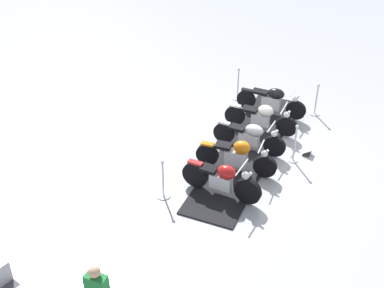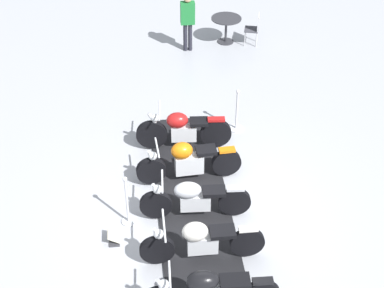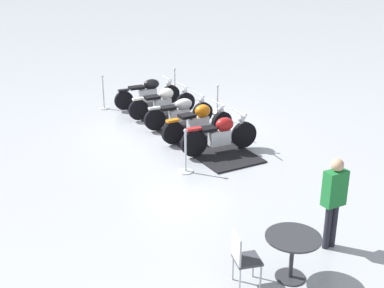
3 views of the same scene
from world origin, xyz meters
name	(u,v)px [view 3 (image 3 of 3)]	position (x,y,z in m)	size (l,w,h in m)	color
ground_plane	(179,128)	(0.00, 0.00, 0.00)	(80.00, 80.00, 0.00)	#A8AAB2
display_platform	(179,127)	(0.00, 0.00, 0.02)	(6.66, 1.43, 0.04)	black
motorcycle_maroon	(221,134)	(-2.21, 0.32, 0.52)	(0.80, 2.10, 1.02)	black
motorcycle_copper	(199,122)	(-1.10, 0.14, 0.51)	(0.65, 2.22, 0.93)	black
motorcycle_chrome	(180,111)	(-0.01, -0.04, 0.49)	(0.74, 2.13, 0.92)	black
motorcycle_cream	(164,101)	(1.09, -0.22, 0.52)	(0.78, 2.23, 0.93)	black
motorcycle_black	(149,92)	(2.19, -0.39, 0.53)	(0.71, 2.24, 0.91)	black
stanchion_left_rear	(104,98)	(3.00, 0.84, 0.37)	(0.33, 0.33, 1.12)	silver
stanchion_left_front	(186,159)	(-2.59, 1.73, 0.32)	(0.36, 0.36, 1.09)	silver
stanchion_right_mid	(217,108)	(-0.20, -1.29, 0.42)	(0.28, 0.28, 1.14)	silver
stanchion_right_rear	(175,88)	(2.59, -1.73, 0.34)	(0.33, 0.33, 1.06)	silver
info_placard	(217,113)	(0.21, -1.64, 0.07)	(0.36, 0.28, 0.22)	#333338
cafe_table	(293,247)	(-6.89, 2.87, 0.59)	(0.89, 0.89, 0.77)	#2D2D33
cafe_chair_near_table	(243,256)	(-6.55, 3.63, 0.54)	(0.53, 0.53, 0.95)	#B7B7BC
bystander_person	(334,196)	(-6.69, 1.65, 1.02)	(0.28, 0.43, 1.70)	#23232D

